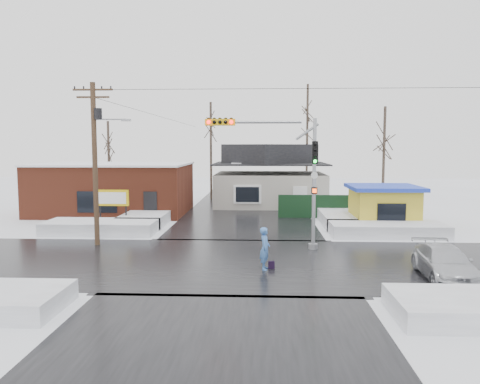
{
  "coord_description": "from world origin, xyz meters",
  "views": [
    {
      "loc": [
        1.21,
        -21.94,
        5.55
      ],
      "look_at": [
        0.01,
        3.86,
        3.0
      ],
      "focal_mm": 35.0,
      "sensor_mm": 36.0,
      "label": 1
    }
  ],
  "objects_px": {
    "car": "(445,263)",
    "utility_pole": "(96,154)",
    "pedestrian": "(265,249)",
    "marquee_sign": "(113,199)",
    "traffic_signal": "(285,165)",
    "kiosk": "(383,206)"
  },
  "relations": [
    {
      "from": "kiosk",
      "to": "car",
      "type": "relative_size",
      "value": 0.99
    },
    {
      "from": "marquee_sign",
      "to": "pedestrian",
      "type": "relative_size",
      "value": 1.33
    },
    {
      "from": "car",
      "to": "utility_pole",
      "type": "bearing_deg",
      "value": 163.7
    },
    {
      "from": "marquee_sign",
      "to": "utility_pole",
      "type": "bearing_deg",
      "value": -79.87
    },
    {
      "from": "utility_pole",
      "to": "kiosk",
      "type": "height_order",
      "value": "utility_pole"
    },
    {
      "from": "utility_pole",
      "to": "car",
      "type": "bearing_deg",
      "value": -19.48
    },
    {
      "from": "kiosk",
      "to": "car",
      "type": "height_order",
      "value": "kiosk"
    },
    {
      "from": "utility_pole",
      "to": "marquee_sign",
      "type": "distance_m",
      "value": 6.87
    },
    {
      "from": "traffic_signal",
      "to": "kiosk",
      "type": "xyz_separation_m",
      "value": [
        7.07,
        7.03,
        -3.08
      ]
    },
    {
      "from": "kiosk",
      "to": "pedestrian",
      "type": "xyz_separation_m",
      "value": [
        -8.13,
        -11.34,
        -0.5
      ]
    },
    {
      "from": "traffic_signal",
      "to": "utility_pole",
      "type": "distance_m",
      "value": 10.39
    },
    {
      "from": "pedestrian",
      "to": "utility_pole",
      "type": "bearing_deg",
      "value": 67.5
    },
    {
      "from": "utility_pole",
      "to": "pedestrian",
      "type": "bearing_deg",
      "value": -27.5
    },
    {
      "from": "utility_pole",
      "to": "pedestrian",
      "type": "distance_m",
      "value": 11.28
    },
    {
      "from": "traffic_signal",
      "to": "kiosk",
      "type": "distance_m",
      "value": 10.43
    },
    {
      "from": "kiosk",
      "to": "pedestrian",
      "type": "height_order",
      "value": "kiosk"
    },
    {
      "from": "marquee_sign",
      "to": "kiosk",
      "type": "distance_m",
      "value": 18.51
    },
    {
      "from": "utility_pole",
      "to": "kiosk",
      "type": "relative_size",
      "value": 1.96
    },
    {
      "from": "traffic_signal",
      "to": "car",
      "type": "relative_size",
      "value": 1.51
    },
    {
      "from": "kiosk",
      "to": "car",
      "type": "bearing_deg",
      "value": -92.88
    },
    {
      "from": "traffic_signal",
      "to": "kiosk",
      "type": "height_order",
      "value": "traffic_signal"
    },
    {
      "from": "utility_pole",
      "to": "car",
      "type": "relative_size",
      "value": 1.94
    }
  ]
}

